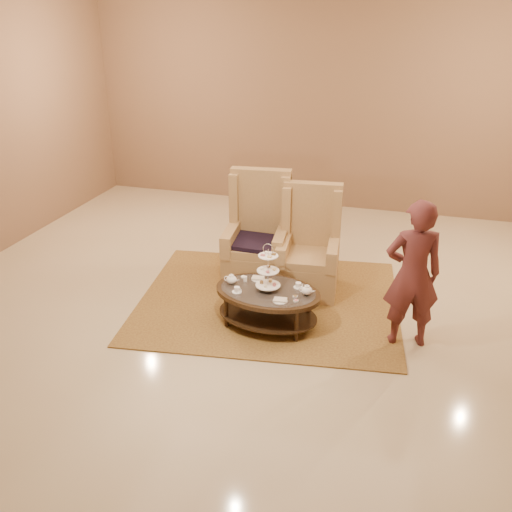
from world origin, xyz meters
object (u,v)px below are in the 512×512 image
(armchair_right, at_px, (309,256))
(person, at_px, (413,275))
(tea_table, at_px, (268,296))
(armchair_left, at_px, (258,245))

(armchair_right, distance_m, person, 1.54)
(tea_table, height_order, armchair_right, armchair_right)
(tea_table, bearing_deg, armchair_right, 81.73)
(tea_table, distance_m, armchair_right, 1.01)
(tea_table, xyz_separation_m, armchair_right, (0.25, 0.97, 0.08))
(tea_table, bearing_deg, armchair_left, 117.47)
(tea_table, relative_size, armchair_right, 0.95)
(armchair_right, height_order, person, person)
(person, bearing_deg, armchair_right, -52.40)
(tea_table, distance_m, person, 1.51)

